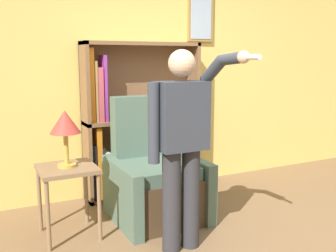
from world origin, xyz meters
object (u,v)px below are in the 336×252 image
(side_table, at_px, (68,178))
(person_standing, at_px, (182,140))
(bookcase, at_px, (130,123))
(armchair, at_px, (154,181))
(table_lamp, at_px, (65,125))

(side_table, bearing_deg, person_standing, -40.70)
(bookcase, height_order, side_table, bookcase)
(armchair, distance_m, side_table, 0.87)
(bookcase, distance_m, table_lamp, 1.17)
(table_lamp, bearing_deg, armchair, 3.71)
(bookcase, relative_size, side_table, 2.74)
(armchair, distance_m, table_lamp, 1.06)
(bookcase, height_order, armchair, bookcase)
(bookcase, bearing_deg, armchair, -92.20)
(armchair, relative_size, table_lamp, 2.40)
(armchair, bearing_deg, person_standing, -96.54)
(bookcase, height_order, person_standing, bookcase)
(bookcase, distance_m, person_standing, 1.43)
(armchair, xyz_separation_m, table_lamp, (-0.85, -0.06, 0.63))
(armchair, height_order, side_table, armchair)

